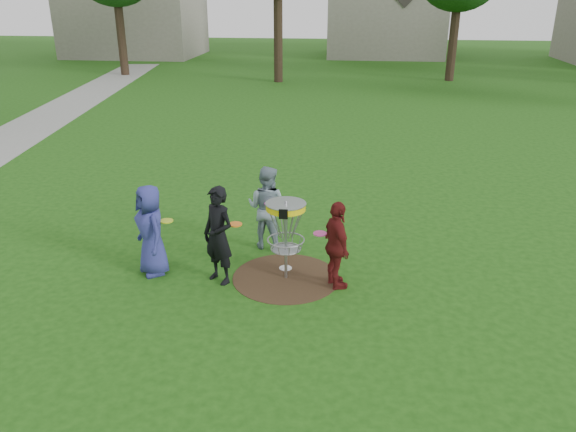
# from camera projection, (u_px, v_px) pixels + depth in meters

# --- Properties ---
(ground) EXTENTS (100.00, 100.00, 0.00)m
(ground) POSITION_uv_depth(u_px,v_px,m) (286.00, 278.00, 9.45)
(ground) COLOR #19470F
(ground) RESTS_ON ground
(dirt_patch) EXTENTS (1.80, 1.80, 0.01)m
(dirt_patch) POSITION_uv_depth(u_px,v_px,m) (286.00, 277.00, 9.45)
(dirt_patch) COLOR #47331E
(dirt_patch) RESTS_ON ground
(concrete_path) EXTENTS (7.75, 39.92, 0.02)m
(concrete_path) POSITION_uv_depth(u_px,v_px,m) (5.00, 141.00, 17.89)
(concrete_path) COLOR #9E9E99
(concrete_path) RESTS_ON ground
(player_blue) EXTENTS (0.87, 0.91, 1.57)m
(player_blue) POSITION_uv_depth(u_px,v_px,m) (151.00, 230.00, 9.34)
(player_blue) COLOR navy
(player_blue) RESTS_ON ground
(player_black) EXTENTS (0.72, 0.66, 1.64)m
(player_black) POSITION_uv_depth(u_px,v_px,m) (218.00, 235.00, 9.04)
(player_black) COLOR black
(player_black) RESTS_ON ground
(player_grey) EXTENTS (0.90, 0.78, 1.57)m
(player_grey) POSITION_uv_depth(u_px,v_px,m) (267.00, 207.00, 10.30)
(player_grey) COLOR gray
(player_grey) RESTS_ON ground
(player_maroon) EXTENTS (0.67, 0.93, 1.47)m
(player_maroon) POSITION_uv_depth(u_px,v_px,m) (337.00, 245.00, 8.90)
(player_maroon) COLOR #5E1615
(player_maroon) RESTS_ON ground
(disc_on_grass) EXTENTS (0.22, 0.22, 0.02)m
(disc_on_grass) POSITION_uv_depth(u_px,v_px,m) (286.00, 268.00, 9.74)
(disc_on_grass) COLOR white
(disc_on_grass) RESTS_ON ground
(disc_golf_basket) EXTENTS (0.66, 0.67, 1.38)m
(disc_golf_basket) POSITION_uv_depth(u_px,v_px,m) (286.00, 222.00, 9.06)
(disc_golf_basket) COLOR #9EA0A5
(disc_golf_basket) RESTS_ON ground
(held_discs) EXTENTS (2.77, 1.32, 0.13)m
(held_discs) POSITION_uv_depth(u_px,v_px,m) (248.00, 220.00, 9.29)
(held_discs) COLOR #B9D017
(held_discs) RESTS_ON ground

